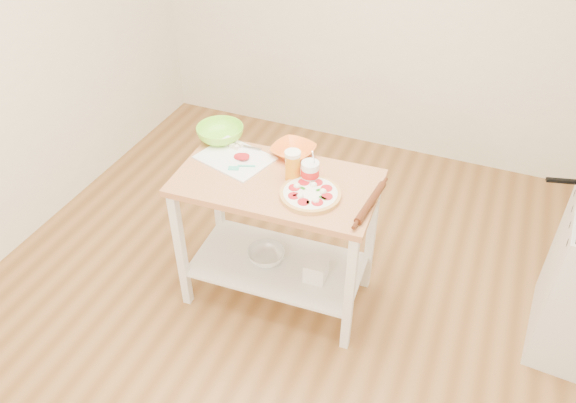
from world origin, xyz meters
The scene contains 13 objects.
room_shell centered at (0.00, 0.00, 1.35)m, with size 4.04×4.54×2.74m.
prep_island centered at (-0.12, 0.25, 0.65)m, with size 1.14×0.66×0.90m.
pizza centered at (0.11, 0.19, 0.92)m, with size 0.33×0.33×0.05m.
cutting_board centered at (-0.42, 0.36, 0.91)m, with size 0.47×0.40×0.04m.
spatula centered at (-0.34, 0.27, 0.92)m, with size 0.14×0.10×0.01m.
knife centered at (-0.48, 0.46, 0.92)m, with size 0.27×0.04×0.01m.
orange_bowl centered at (-0.12, 0.52, 0.93)m, with size 0.24×0.24×0.06m, color orange.
green_bowl centered at (-0.59, 0.51, 0.94)m, with size 0.28×0.28×0.09m, color #86E334.
beer_pint centered at (-0.04, 0.30, 0.99)m, with size 0.09×0.09×0.18m.
yogurt_tub centered at (0.06, 0.32, 0.96)m, with size 0.10×0.10×0.21m.
rolling_pin centered at (0.42, 0.23, 0.92)m, with size 0.04×0.04×0.35m, color #532613.
shelf_glass_bowl centered at (-0.19, 0.26, 0.30)m, with size 0.23×0.23×0.07m, color silver.
shelf_bin centered at (0.14, 0.23, 0.32)m, with size 0.13×0.13×0.13m, color white.
Camera 1 is at (0.89, -2.03, 2.71)m, focal length 35.00 mm.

